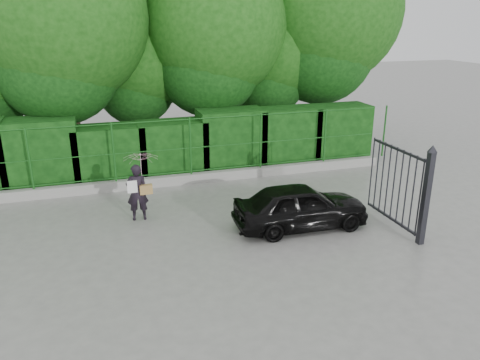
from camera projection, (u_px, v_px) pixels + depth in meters
name	position (u px, v px, depth m)	size (l,w,h in m)	color
ground	(215.00, 248.00, 10.64)	(80.00, 80.00, 0.00)	gray
kerb	(179.00, 180.00, 14.65)	(14.00, 0.25, 0.30)	#9E9E99
fence	(185.00, 147.00, 14.37)	(14.13, 0.06, 1.80)	#185518
hedge	(171.00, 146.00, 15.25)	(14.20, 1.20, 2.18)	black
trees	(189.00, 28.00, 16.42)	(17.10, 6.15, 8.08)	black
gate	(413.00, 189.00, 10.89)	(0.22, 2.33, 2.36)	#24242A
woman	(140.00, 176.00, 11.83)	(0.89, 0.91, 1.76)	black
car	(301.00, 206.00, 11.52)	(1.34, 3.33, 1.13)	black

